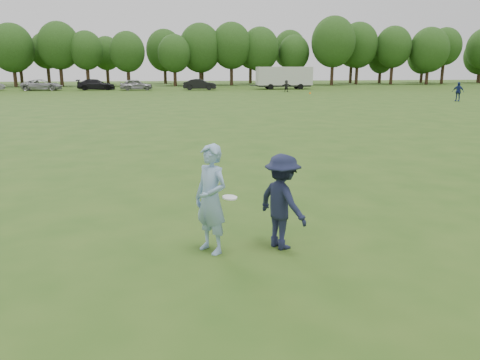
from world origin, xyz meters
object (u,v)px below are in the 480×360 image
(defender, at_px, (282,202))
(player_far_b, at_px, (458,92))
(car_f, at_px, (200,85))
(car_d, at_px, (96,85))
(cargo_trailer, at_px, (284,77))
(field_cone, at_px, (310,93))
(player_far_d, at_px, (286,86))
(car_e, at_px, (136,85))
(car_c, at_px, (42,85))
(thrower, at_px, (211,199))

(defender, bearing_deg, player_far_b, -65.17)
(player_far_b, xyz_separation_m, car_f, (-23.75, 24.74, -0.15))
(car_d, height_order, cargo_trailer, cargo_trailer)
(car_d, bearing_deg, cargo_trailer, -94.90)
(field_cone, height_order, cargo_trailer, cargo_trailer)
(player_far_d, bearing_deg, car_e, 155.53)
(car_c, relative_size, car_f, 1.16)
(defender, bearing_deg, car_f, -30.49)
(thrower, relative_size, car_e, 0.45)
(car_e, distance_m, cargo_trailer, 21.24)
(player_far_d, xyz_separation_m, field_cone, (1.98, -4.30, -0.62))
(car_c, xyz_separation_m, car_d, (7.19, 0.40, 0.00))
(car_f, xyz_separation_m, field_cone, (12.94, -11.01, -0.61))
(defender, xyz_separation_m, car_d, (-13.26, 61.12, -0.15))
(car_f, distance_m, cargo_trailer, 12.42)
(thrower, xyz_separation_m, car_e, (-6.27, 59.79, -0.25))
(car_e, bearing_deg, field_cone, -124.88)
(field_cone, relative_size, cargo_trailer, 0.03)
(defender, relative_size, car_e, 0.40)
(car_c, distance_m, cargo_trailer, 34.09)
(player_far_d, relative_size, car_f, 0.33)
(car_e, xyz_separation_m, field_cone, (21.81, -11.47, -0.61))
(player_far_d, distance_m, cargo_trailer, 7.83)
(thrower, height_order, car_e, thrower)
(car_d, relative_size, car_f, 1.12)
(player_far_d, relative_size, field_cone, 5.14)
(car_f, bearing_deg, player_far_b, -129.69)
(player_far_d, height_order, car_f, player_far_d)
(player_far_d, xyz_separation_m, car_e, (-19.83, 7.17, -0.01))
(player_far_b, bearing_deg, player_far_d, 173.83)
(cargo_trailer, bearing_deg, car_e, -178.73)
(player_far_b, height_order, car_e, player_far_b)
(car_c, bearing_deg, player_far_d, -105.54)
(thrower, bearing_deg, car_f, 138.86)
(car_d, height_order, car_e, car_e)
(thrower, relative_size, player_far_b, 1.10)
(thrower, xyz_separation_m, player_far_b, (26.36, 34.59, -0.09))
(car_d, xyz_separation_m, cargo_trailer, (26.88, -0.89, 1.02))
(car_e, bearing_deg, car_f, -100.10)
(car_d, relative_size, field_cone, 17.32)
(defender, relative_size, car_f, 0.39)
(defender, bearing_deg, car_c, -10.64)
(player_far_d, xyz_separation_m, car_c, (-32.69, 8.12, -0.02))
(player_far_b, xyz_separation_m, car_e, (-32.63, 25.20, -0.15))
(car_f, bearing_deg, field_cone, -123.94)
(defender, xyz_separation_m, cargo_trailer, (13.62, 60.23, 0.87))
(thrower, distance_m, car_f, 59.39)
(car_f, bearing_deg, car_e, 93.50)
(car_f, relative_size, cargo_trailer, 0.52)
(player_far_b, relative_size, cargo_trailer, 0.20)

